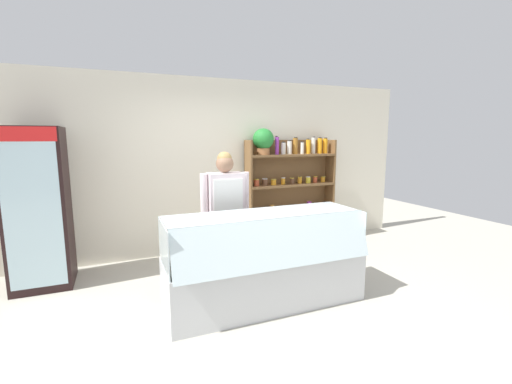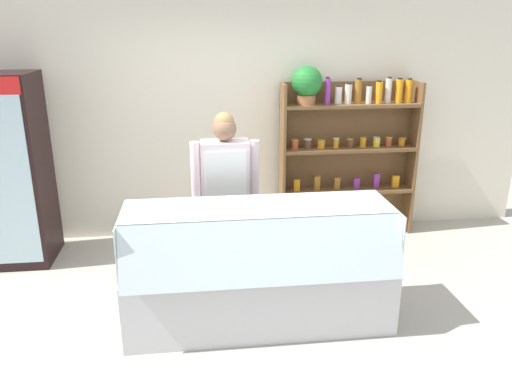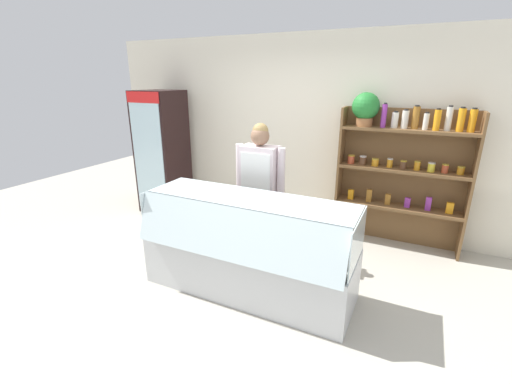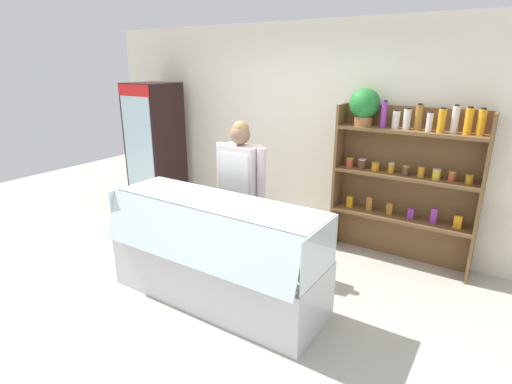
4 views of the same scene
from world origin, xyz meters
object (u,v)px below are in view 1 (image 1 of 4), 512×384
drinks_fridge (38,208)px  shelving_unit (285,177)px  shop_clerk (226,206)px  deli_display_case (265,276)px

drinks_fridge → shelving_unit: bearing=5.2°
shelving_unit → shop_clerk: bearing=-141.9°
shelving_unit → deli_display_case: (-1.16, -1.79, -0.84)m
deli_display_case → shop_clerk: shop_clerk is taller
drinks_fridge → shop_clerk: bearing=-19.9°
deli_display_case → shop_clerk: size_ratio=1.30×
drinks_fridge → shop_clerk: (2.10, -0.76, 0.00)m
drinks_fridge → shelving_unit: (3.47, 0.32, 0.19)m
deli_display_case → shop_clerk: 0.99m
drinks_fridge → shelving_unit: 3.49m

